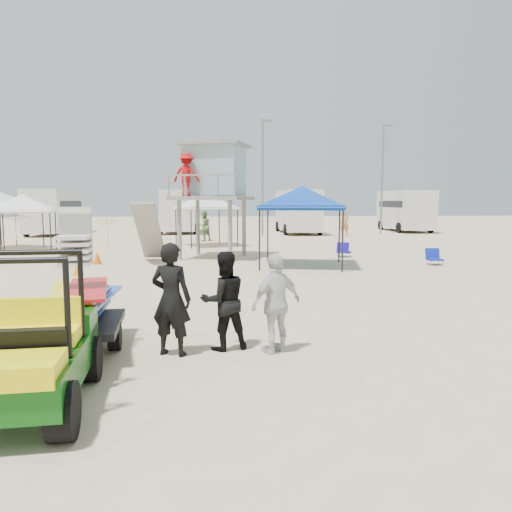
{
  "coord_description": "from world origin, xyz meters",
  "views": [
    {
      "loc": [
        -0.41,
        -7.64,
        2.5
      ],
      "look_at": [
        0.5,
        3.0,
        1.3
      ],
      "focal_mm": 35.0,
      "sensor_mm": 36.0,
      "label": 1
    }
  ],
  "objects": [
    {
      "name": "ground",
      "position": [
        0.0,
        0.0,
        0.0
      ],
      "size": [
        140.0,
        140.0,
        0.0
      ],
      "primitive_type": "plane",
      "color": "beige",
      "rests_on": "ground"
    },
    {
      "name": "utility_cart",
      "position": [
        -2.62,
        -1.72,
        0.86
      ],
      "size": [
        1.4,
        2.52,
        1.85
      ],
      "color": "#0C4D0E",
      "rests_on": "ground"
    },
    {
      "name": "surf_trailer",
      "position": [
        -2.61,
        0.62,
        0.86
      ],
      "size": [
        1.4,
        2.37,
        2.11
      ],
      "color": "black",
      "rests_on": "ground"
    },
    {
      "name": "man_left",
      "position": [
        -1.1,
        0.32,
        0.92
      ],
      "size": [
        0.78,
        0.64,
        1.84
      ],
      "primitive_type": "imported",
      "rotation": [
        0.0,
        0.0,
        2.79
      ],
      "color": "black",
      "rests_on": "ground"
    },
    {
      "name": "man_mid",
      "position": [
        -0.25,
        0.57,
        0.83
      ],
      "size": [
        0.95,
        0.83,
        1.65
      ],
      "primitive_type": "imported",
      "rotation": [
        0.0,
        0.0,
        3.43
      ],
      "color": "black",
      "rests_on": "ground"
    },
    {
      "name": "man_right",
      "position": [
        0.6,
        0.32,
        0.82
      ],
      "size": [
        1.03,
        0.84,
        1.64
      ],
      "primitive_type": "imported",
      "rotation": [
        0.0,
        0.0,
        3.69
      ],
      "color": "silver",
      "rests_on": "ground"
    },
    {
      "name": "lifeguard_tower",
      "position": [
        -0.52,
        14.18,
        3.58
      ],
      "size": [
        3.8,
        3.8,
        4.81
      ],
      "color": "gray",
      "rests_on": "ground"
    },
    {
      "name": "canopy_blue",
      "position": [
        2.93,
        10.95,
        2.88
      ],
      "size": [
        3.63,
        3.63,
        3.43
      ],
      "color": "black",
      "rests_on": "ground"
    },
    {
      "name": "canopy_white_a",
      "position": [
        -9.5,
        17.2,
        2.65
      ],
      "size": [
        3.27,
        3.27,
        3.19
      ],
      "color": "black",
      "rests_on": "ground"
    },
    {
      "name": "canopy_white_b",
      "position": [
        -11.28,
        19.05,
        2.76
      ],
      "size": [
        3.81,
        3.81,
        3.31
      ],
      "color": "black",
      "rests_on": "ground"
    },
    {
      "name": "canopy_white_c",
      "position": [
        -0.81,
        19.79,
        2.71
      ],
      "size": [
        3.58,
        3.58,
        3.26
      ],
      "color": "black",
      "rests_on": "ground"
    },
    {
      "name": "umbrella_a",
      "position": [
        -11.28,
        20.79,
        0.9
      ],
      "size": [
        2.47,
        2.49,
        1.79
      ],
      "primitive_type": "imported",
      "rotation": [
        0.0,
        0.0,
        -0.31
      ],
      "color": "red",
      "rests_on": "ground"
    },
    {
      "name": "umbrella_b",
      "position": [
        -5.94,
        18.92,
        0.8
      ],
      "size": [
        2.15,
        2.17,
        1.6
      ],
      "primitive_type": "imported",
      "rotation": [
        0.0,
        0.0,
        0.26
      ],
      "color": "#FB9F16",
      "rests_on": "ground"
    },
    {
      "name": "cone_near",
      "position": [
        -4.93,
        9.25,
        0.25
      ],
      "size": [
        0.34,
        0.34,
        0.5
      ],
      "primitive_type": "cone",
      "color": "orange",
      "rests_on": "ground"
    },
    {
      "name": "cone_far",
      "position": [
        -4.96,
        12.24,
        0.25
      ],
      "size": [
        0.34,
        0.34,
        0.5
      ],
      "primitive_type": "cone",
      "color": "#E26107",
      "rests_on": "ground"
    },
    {
      "name": "beach_chair_a",
      "position": [
        -7.78,
        18.56,
        0.31
      ],
      "size": [
        0.7,
        0.78,
        0.64
      ],
      "color": "#0F2DA5",
      "rests_on": "ground"
    },
    {
      "name": "beach_chair_b",
      "position": [
        8.11,
        10.93,
        0.31
      ],
      "size": [
        0.59,
        0.63,
        0.64
      ],
      "color": "#0E1E9C",
      "rests_on": "ground"
    },
    {
      "name": "beach_chair_c",
      "position": [
        5.32,
        13.93,
        0.31
      ],
      "size": [
        0.72,
        0.8,
        0.64
      ],
      "color": "#170D92",
      "rests_on": "ground"
    },
    {
      "name": "rv_far_left",
      "position": [
        -12.0,
        29.99,
        1.8
      ],
      "size": [
        2.64,
        6.8,
        3.25
      ],
      "color": "silver",
      "rests_on": "ground"
    },
    {
      "name": "rv_mid_left",
      "position": [
        -3.0,
        31.49,
        1.8
      ],
      "size": [
        2.65,
        6.5,
        3.25
      ],
      "color": "silver",
      "rests_on": "ground"
    },
    {
      "name": "rv_mid_right",
      "position": [
        6.0,
        29.99,
        1.8
      ],
      "size": [
        2.64,
        7.0,
        3.25
      ],
      "color": "silver",
      "rests_on": "ground"
    },
    {
      "name": "rv_far_right",
      "position": [
        15.0,
        31.49,
        1.8
      ],
      "size": [
        2.64,
        6.6,
        3.25
      ],
      "color": "silver",
      "rests_on": "ground"
    },
    {
      "name": "light_pole_left",
      "position": [
        3.0,
        27.0,
        4.0
      ],
      "size": [
        0.14,
        0.14,
        8.0
      ],
      "primitive_type": "cylinder",
      "color": "slate",
      "rests_on": "ground"
    },
    {
      "name": "light_pole_right",
      "position": [
        12.0,
        28.5,
        4.0
      ],
      "size": [
        0.14,
        0.14,
        8.0
      ],
      "primitive_type": "cylinder",
      "color": "slate",
      "rests_on": "ground"
    },
    {
      "name": "distant_beachgoers",
      "position": [
        1.99,
        24.12,
        0.91
      ],
      "size": [
        10.55,
        3.84,
        1.84
      ],
      "color": "#63844F",
      "rests_on": "ground"
    }
  ]
}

